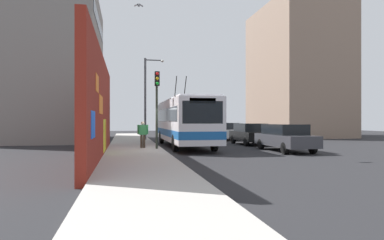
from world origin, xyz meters
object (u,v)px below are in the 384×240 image
parked_car_red (210,129)px  street_lamp (147,93)px  pedestrian_midblock (143,132)px  city_bus (184,121)px  parked_car_dark_gray (285,137)px  parked_car_black (250,133)px  traffic_light (157,97)px  parked_car_white (226,131)px

parked_car_red → street_lamp: bearing=133.9°
pedestrian_midblock → city_bus: bearing=-51.6°
parked_car_dark_gray → pedestrian_midblock: 8.41m
city_bus → parked_car_dark_gray: size_ratio=2.32×
parked_car_black → street_lamp: size_ratio=0.63×
parked_car_dark_gray → traffic_light: size_ratio=1.10×
parked_car_white → parked_car_red: bearing=0.0°
parked_car_dark_gray → parked_car_black: size_ratio=1.13×
parked_car_red → street_lamp: (-7.01, 7.27, 3.30)m
pedestrian_midblock → traffic_light: 2.38m
city_bus → street_lamp: (6.47, 2.07, 2.35)m
parked_car_red → pedestrian_midblock: bearing=152.8°
street_lamp → parked_car_black: bearing=-126.5°
city_bus → pedestrian_midblock: (-2.32, 2.92, -0.71)m
parked_car_black → street_lamp: 9.62m
city_bus → parked_car_red: (13.48, -5.20, -0.95)m
parked_car_black → parked_car_white: size_ratio=0.98×
traffic_light → street_lamp: bearing=-0.5°
parked_car_black → parked_car_red: size_ratio=0.90×
street_lamp → parked_car_dark_gray: bearing=-146.4°
parked_car_black → parked_car_white: 6.20m
pedestrian_midblock → traffic_light: size_ratio=0.35×
parked_car_dark_gray → parked_car_red: size_ratio=1.02×
pedestrian_midblock → traffic_light: bearing=-137.2°
city_bus → parked_car_black: city_bus is taller
parked_car_white → parked_car_red: (6.18, 0.00, -0.00)m
parked_car_black → traffic_light: (-4.24, 7.35, 2.34)m
traffic_light → city_bus: bearing=-34.3°
parked_car_red → city_bus: bearing=158.9°
parked_car_red → traffic_light: traffic_light is taller
city_bus → street_lamp: 7.18m
city_bus → parked_car_red: city_bus is taller
parked_car_black → street_lamp: bearing=53.5°
parked_car_black → traffic_light: 8.80m
parked_car_white → pedestrian_midblock: bearing=139.8°
parked_car_black → traffic_light: traffic_light is taller
parked_car_white → parked_car_red: size_ratio=0.91×
city_bus → street_lamp: bearing=17.8°
street_lamp → parked_car_red: bearing=-46.1°
parked_car_white → traffic_light: size_ratio=0.99×
parked_car_black → street_lamp: (5.37, 7.27, 3.30)m
parked_car_black → parked_car_red: bearing=0.0°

